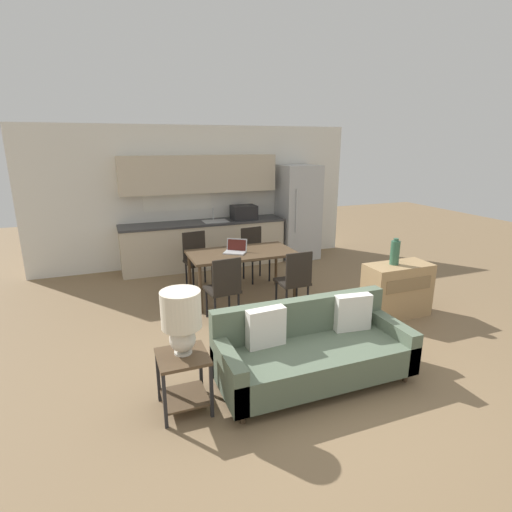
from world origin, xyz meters
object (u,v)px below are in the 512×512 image
object	(u,v)px
refrigerator	(298,212)
laptop	(236,249)
dining_table	(242,256)
dining_chair_far_left	(197,257)
dining_chair_near_left	(224,286)
credenza	(397,290)
vase	(395,252)
dining_chair_near_right	(295,279)
table_lamp	(181,317)
dining_chair_far_right	(254,252)
side_table	(183,373)
couch	(311,350)

from	to	relation	value
refrigerator	laptop	size ratio (longest dim) A/B	4.75
dining_table	dining_chair_far_left	xyz separation A→B (m)	(-0.53, 0.79, -0.18)
refrigerator	dining_chair_near_left	xyz separation A→B (m)	(-2.39, -2.54, -0.46)
credenza	dining_chair_far_left	world-z (taller)	dining_chair_far_left
dining_chair_near_left	refrigerator	bearing A→B (deg)	-138.33
refrigerator	vase	world-z (taller)	refrigerator
dining_chair_near_right	dining_chair_far_left	xyz separation A→B (m)	(-1.05, 1.60, 0.00)
vase	dining_chair_far_left	distance (m)	3.17
refrigerator	laptop	xyz separation A→B (m)	(-1.97, -1.78, -0.17)
vase	dining_chair_near_right	world-z (taller)	vase
dining_chair_near_left	dining_chair_far_left	bearing A→B (deg)	-94.45
credenza	laptop	xyz separation A→B (m)	(-1.92, 1.41, 0.43)
refrigerator	vase	xyz separation A→B (m)	(-0.12, -3.17, -0.04)
dining_table	dining_chair_far_left	distance (m)	0.96
table_lamp	dining_chair_near_left	xyz separation A→B (m)	(0.87, 1.63, -0.39)
dining_table	laptop	world-z (taller)	laptop
credenza	dining_chair_far_right	xyz separation A→B (m)	(-1.32, 2.18, 0.13)
dining_table	vase	world-z (taller)	vase
side_table	couch	bearing A→B (deg)	1.09
vase	dining_chair_far_left	world-z (taller)	vase
dining_table	dining_chair_near_right	world-z (taller)	dining_chair_near_right
laptop	table_lamp	bearing A→B (deg)	-84.13
credenza	laptop	world-z (taller)	laptop
credenza	table_lamp	bearing A→B (deg)	-163.13
vase	dining_chair_far_right	world-z (taller)	vase
couch	vase	size ratio (longest dim) A/B	5.36
vase	dining_chair_near_left	xyz separation A→B (m)	(-2.27, 0.63, -0.41)
side_table	dining_chair_far_left	xyz separation A→B (m)	(0.87, 3.20, 0.14)
couch	dining_chair_far_left	size ratio (longest dim) A/B	2.13
refrigerator	dining_chair_far_right	bearing A→B (deg)	-143.44
laptop	couch	bearing A→B (deg)	-55.30
refrigerator	side_table	bearing A→B (deg)	-127.88
couch	dining_chair_far_left	world-z (taller)	dining_chair_far_left
refrigerator	credenza	distance (m)	3.25
credenza	vase	size ratio (longest dim) A/B	2.51
dining_table	dining_chair_near_left	distance (m)	0.92
refrigerator	couch	xyz separation A→B (m)	(-1.95, -4.18, -0.64)
side_table	dining_chair_near_left	world-z (taller)	dining_chair_near_left
credenza	dining_chair_far_right	bearing A→B (deg)	121.27
table_lamp	laptop	world-z (taller)	table_lamp
side_table	vase	size ratio (longest dim) A/B	1.50
dining_chair_far_right	dining_chair_near_right	xyz separation A→B (m)	(0.01, -1.58, 0.00)
dining_table	side_table	xyz separation A→B (m)	(-1.39, -2.41, -0.32)
table_lamp	vase	world-z (taller)	table_lamp
dining_chair_far_right	dining_chair_near_right	bearing A→B (deg)	-97.36
table_lamp	vase	bearing A→B (deg)	17.73
dining_chair_far_right	vase	bearing A→B (deg)	-67.55
dining_chair_near_left	table_lamp	bearing A→B (deg)	56.85
table_lamp	credenza	size ratio (longest dim) A/B	0.64
dining_chair_far_right	dining_chair_near_right	world-z (taller)	same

